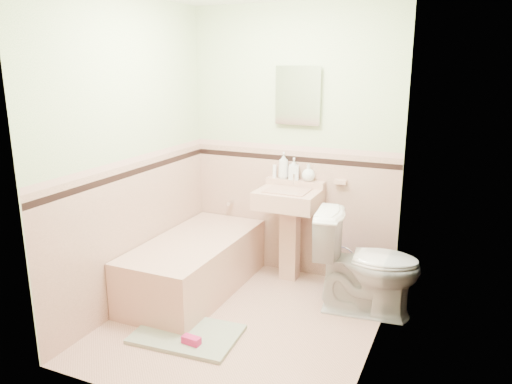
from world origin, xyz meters
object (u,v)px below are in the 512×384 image
at_px(soap_bottle_mid, 294,169).
at_px(bucket, 340,275).
at_px(bathtub, 195,267).
at_px(soap_bottle_left, 284,166).
at_px(toilet, 367,264).
at_px(medicine_cabinet, 298,96).
at_px(soap_bottle_right, 308,173).
at_px(shoe, 191,340).
at_px(sink, 288,236).

xyz_separation_m(soap_bottle_mid, bucket, (0.52, -0.17, -0.90)).
bearing_deg(bucket, bathtub, -155.60).
xyz_separation_m(soap_bottle_left, toilet, (0.91, -0.49, -0.64)).
relative_size(soap_bottle_left, bucket, 0.90).
bearing_deg(soap_bottle_left, soap_bottle_mid, 0.00).
bearing_deg(bucket, medicine_cabinet, 158.11).
bearing_deg(soap_bottle_right, shoe, -103.09).
height_order(bathtub, toilet, toilet).
bearing_deg(medicine_cabinet, soap_bottle_mid, -120.84).
relative_size(medicine_cabinet, shoe, 3.41).
height_order(bathtub, shoe, bathtub).
bearing_deg(soap_bottle_mid, soap_bottle_right, 0.00).
distance_m(sink, shoe, 1.42).
relative_size(soap_bottle_mid, bucket, 0.74).
bearing_deg(medicine_cabinet, shoe, -98.43).
bearing_deg(sink, soap_bottle_left, 123.64).
relative_size(soap_bottle_mid, soap_bottle_right, 1.30).
relative_size(soap_bottle_mid, toilet, 0.24).
bearing_deg(shoe, sink, 85.15).
bearing_deg(medicine_cabinet, soap_bottle_right, -13.54).
bearing_deg(shoe, medicine_cabinet, 86.44).
bearing_deg(sink, soap_bottle_mid, 95.68).
bearing_deg(toilet, bathtub, 92.13).
bearing_deg(toilet, bucket, 36.01).
height_order(medicine_cabinet, soap_bottle_mid, medicine_cabinet).
relative_size(bathtub, soap_bottle_right, 9.64).
xyz_separation_m(toilet, bucket, (-0.29, 0.32, -0.28)).
xyz_separation_m(medicine_cabinet, shoe, (-0.23, -1.56, -1.64)).
height_order(soap_bottle_left, shoe, soap_bottle_left).
height_order(toilet, bucket, toilet).
bearing_deg(medicine_cabinet, bucket, -21.89).
xyz_separation_m(toilet, shoe, (-1.02, -1.04, -0.36)).
distance_m(medicine_cabinet, soap_bottle_right, 0.70).
distance_m(medicine_cabinet, toilet, 1.59).
bearing_deg(bucket, sink, -179.17).
xyz_separation_m(sink, soap_bottle_left, (-0.12, 0.18, 0.62)).
distance_m(toilet, shoe, 1.50).
bearing_deg(sink, bucket, 0.83).
bearing_deg(sink, shoe, -99.72).
relative_size(bucket, shoe, 2.00).
bearing_deg(soap_bottle_left, bathtub, -128.28).
bearing_deg(soap_bottle_mid, soap_bottle_left, 180.00).
height_order(soap_bottle_right, shoe, soap_bottle_right).
bearing_deg(soap_bottle_right, soap_bottle_mid, 180.00).
bearing_deg(sink, toilet, -21.34).
relative_size(sink, soap_bottle_right, 5.62).
relative_size(soap_bottle_left, toilet, 0.29).
bearing_deg(soap_bottle_left, bucket, -15.46).
bearing_deg(sink, bathtub, -142.07).
distance_m(bucket, shoe, 1.54).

